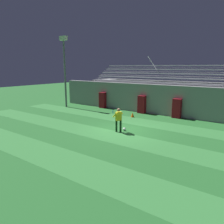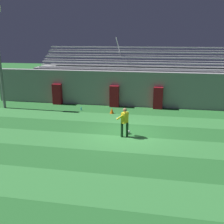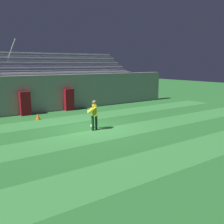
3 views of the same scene
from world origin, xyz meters
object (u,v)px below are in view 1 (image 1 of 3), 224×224
padding_pillar_far_left (103,100)px  padding_pillar_gate_left (142,105)px  soccer_ball (124,129)px  water_bottle (113,112)px  traffic_cone (133,115)px  padding_pillar_gate_right (177,108)px  goalkeeper (118,119)px  floodlight_pole (64,63)px

padding_pillar_far_left → padding_pillar_gate_left: bearing=0.0°
soccer_ball → water_bottle: 6.12m
padding_pillar_far_left → water_bottle: 3.05m
traffic_cone → soccer_ball: bearing=-66.9°
padding_pillar_gate_right → soccer_ball: padding_pillar_gate_right is taller
padding_pillar_far_left → traffic_cone: bearing=-21.8°
padding_pillar_gate_right → goalkeeper: size_ratio=1.02×
traffic_cone → padding_pillar_far_left: bearing=158.2°
padding_pillar_far_left → goalkeeper: (6.54, -6.51, 0.10)m
floodlight_pole → soccer_ball: floodlight_pole is taller
floodlight_pole → traffic_cone: size_ratio=18.15×
traffic_cone → water_bottle: (-2.48, 0.44, -0.09)m
padding_pillar_gate_right → traffic_cone: (-3.29, -2.00, -0.64)m
padding_pillar_gate_left → floodlight_pole: bearing=-167.2°
traffic_cone → goalkeeper: bearing=-71.1°
traffic_cone → padding_pillar_gate_left: bearing=94.8°
water_bottle → soccer_ball: bearing=-46.7°
padding_pillar_far_left → floodlight_pole: size_ratio=0.22×
soccer_ball → padding_pillar_gate_right: bearing=75.3°
water_bottle → padding_pillar_gate_left: bearing=34.0°
padding_pillar_gate_right → soccer_ball: bearing=-104.7°
padding_pillar_far_left → floodlight_pole: 5.77m
water_bottle → traffic_cone: bearing=-10.1°
padding_pillar_gate_left → goalkeeper: bearing=-75.3°
padding_pillar_gate_right → water_bottle: padding_pillar_gate_right is taller
floodlight_pole → water_bottle: bearing=3.5°
padding_pillar_gate_left → floodlight_pole: 9.60m
soccer_ball → traffic_cone: traffic_cone is taller
goalkeeper → traffic_cone: 4.83m
water_bottle → goalkeeper: bearing=-50.9°
padding_pillar_gate_left → traffic_cone: size_ratio=4.05×
floodlight_pole → padding_pillar_gate_left: bearing=12.8°
soccer_ball → padding_pillar_far_left: bearing=138.1°
padding_pillar_gate_right → floodlight_pole: floodlight_pole is taller
floodlight_pole → soccer_ball: size_ratio=34.65×
padding_pillar_gate_right → floodlight_pole: 12.77m
padding_pillar_gate_left → padding_pillar_far_left: size_ratio=1.00×
padding_pillar_far_left → water_bottle: size_ratio=7.08×
padding_pillar_gate_right → padding_pillar_far_left: 8.29m
padding_pillar_gate_right → floodlight_pole: bearing=-170.8°
floodlight_pole → goalkeeper: floodlight_pole is taller
padding_pillar_far_left → padding_pillar_gate_right: bearing=0.0°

